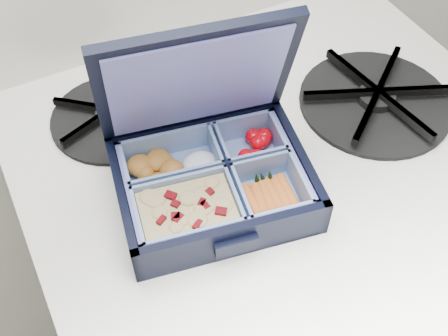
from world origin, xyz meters
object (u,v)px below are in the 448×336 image
burner_grate (377,96)px  fork (234,101)px  stove (258,308)px  bento_box (213,183)px

burner_grate → fork: burner_grate is taller
stove → burner_grate: bearing=-0.0°
fork → stove: bearing=-59.2°
stove → fork: fork is taller
stove → bento_box: bearing=-159.5°
stove → fork: size_ratio=5.22×
stove → burner_grate: 0.50m
stove → burner_grate: burner_grate is taller
stove → fork: 0.48m
burner_grate → stove: bearing=180.0°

